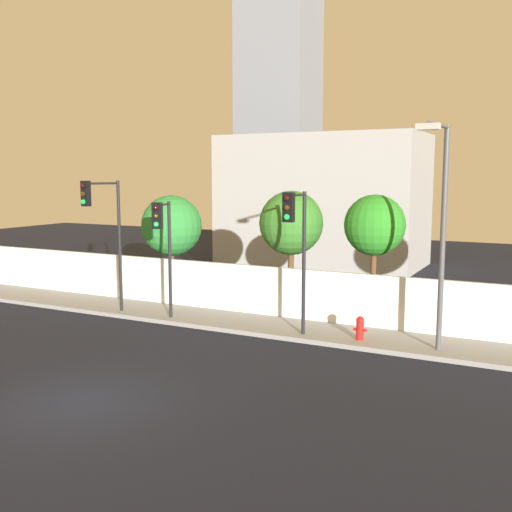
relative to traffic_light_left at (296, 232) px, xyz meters
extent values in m
plane|color=black|center=(-2.46, -6.95, -3.52)|extent=(80.00, 80.00, 0.00)
cube|color=gray|center=(-2.46, 1.25, -3.45)|extent=(36.00, 2.40, 0.15)
cube|color=white|center=(-2.46, 2.54, -2.47)|extent=(36.00, 0.18, 1.80)
cylinder|color=black|center=(0.04, 0.60, -1.06)|extent=(0.12, 0.12, 4.62)
cylinder|color=black|center=(0.00, 0.06, 1.15)|extent=(0.14, 1.10, 0.08)
cube|color=black|center=(-0.03, -0.49, 0.80)|extent=(0.35, 0.22, 0.90)
sphere|color=black|center=(-0.04, -0.61, 1.07)|extent=(0.18, 0.18, 0.18)
sphere|color=#33260A|center=(-0.04, -0.61, 0.79)|extent=(0.18, 0.18, 0.18)
sphere|color=#19F24C|center=(-0.04, -0.61, 0.51)|extent=(0.18, 0.18, 0.18)
cylinder|color=black|center=(-5.18, 0.60, -1.27)|extent=(0.12, 0.12, 4.22)
cylinder|color=black|center=(-5.06, 0.10, 0.74)|extent=(0.31, 1.03, 0.08)
cube|color=black|center=(-4.95, -0.41, 0.39)|extent=(0.38, 0.27, 0.90)
sphere|color=black|center=(-4.92, -0.52, 0.66)|extent=(0.18, 0.18, 0.18)
sphere|color=#33260A|center=(-4.92, -0.52, 0.38)|extent=(0.18, 0.18, 0.18)
sphere|color=#19F24C|center=(-4.92, -0.52, 0.10)|extent=(0.18, 0.18, 0.18)
cylinder|color=black|center=(-7.46, 0.60, -0.91)|extent=(0.12, 0.12, 4.94)
cylinder|color=black|center=(-7.61, -0.09, 1.46)|extent=(0.37, 1.41, 0.08)
cube|color=black|center=(-7.75, -0.79, 1.11)|extent=(0.37, 0.26, 0.90)
sphere|color=black|center=(-7.77, -0.91, 1.38)|extent=(0.18, 0.18, 0.18)
sphere|color=#33260A|center=(-7.77, -0.91, 1.10)|extent=(0.18, 0.18, 0.18)
sphere|color=#19F24C|center=(-7.77, -0.91, 0.82)|extent=(0.18, 0.18, 0.18)
cylinder|color=#4C4C51|center=(4.29, 0.80, -0.11)|extent=(0.16, 0.16, 6.53)
cylinder|color=#4C4C51|center=(4.19, -0.09, 3.10)|extent=(0.29, 1.79, 0.10)
cube|color=beige|center=(4.10, -0.97, 3.00)|extent=(0.62, 0.30, 0.16)
cylinder|color=red|center=(1.89, 0.77, -3.08)|extent=(0.24, 0.24, 0.58)
sphere|color=red|center=(1.89, 0.77, -2.75)|extent=(0.26, 0.26, 0.26)
cylinder|color=red|center=(1.72, 0.77, -3.05)|extent=(0.10, 0.09, 0.09)
cylinder|color=red|center=(2.06, 0.77, -3.05)|extent=(0.10, 0.09, 0.09)
cylinder|color=brown|center=(-7.26, 3.70, -2.28)|extent=(0.19, 0.19, 2.48)
sphere|color=#2C8436|center=(-7.26, 3.70, -0.34)|extent=(2.55, 2.55, 2.55)
cylinder|color=brown|center=(-1.78, 3.70, -2.11)|extent=(0.23, 0.23, 2.83)
sphere|color=#347727|center=(-1.78, 3.70, -0.03)|extent=(2.43, 2.43, 2.43)
cylinder|color=brown|center=(1.44, 3.70, -2.06)|extent=(0.22, 0.22, 2.93)
sphere|color=#2A8623|center=(1.44, 3.70, 0.00)|extent=(2.17, 2.17, 2.17)
cube|color=#A6A6A6|center=(-5.40, 16.54, 0.28)|extent=(11.67, 6.00, 7.61)
cube|color=gray|center=(-13.88, 28.54, 9.25)|extent=(5.82, 5.00, 25.54)
camera|label=1|loc=(7.30, -16.99, 1.75)|focal=41.99mm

